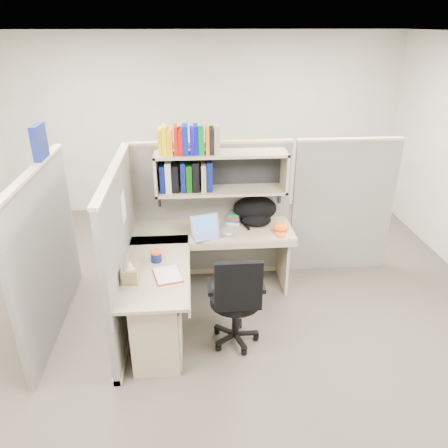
{
  "coord_description": "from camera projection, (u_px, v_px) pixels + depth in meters",
  "views": [
    {
      "loc": [
        -0.22,
        -3.72,
        2.79
      ],
      "look_at": [
        0.09,
        0.25,
        0.94
      ],
      "focal_mm": 35.0,
      "sensor_mm": 36.0,
      "label": 1
    }
  ],
  "objects": [
    {
      "name": "mouse",
      "position": [
        228.0,
        234.0,
        4.62
      ],
      "size": [
        0.1,
        0.07,
        0.03
      ],
      "primitive_type": "ellipsoid",
      "rotation": [
        0.0,
        0.0,
        0.12
      ],
      "color": "#93B0D1",
      "rests_on": "desk"
    },
    {
      "name": "desk",
      "position": [
        175.0,
        298.0,
        4.08
      ],
      "size": [
        1.74,
        1.75,
        0.73
      ],
      "color": "gray",
      "rests_on": "ground"
    },
    {
      "name": "snack_canister",
      "position": [
        156.0,
        256.0,
        4.11
      ],
      "size": [
        0.11,
        0.11,
        0.11
      ],
      "color": "#0E1853",
      "rests_on": "desk"
    },
    {
      "name": "cubicle",
      "position": [
        178.0,
        220.0,
        4.55
      ],
      "size": [
        3.79,
        1.84,
        1.95
      ],
      "color": "slate",
      "rests_on": "ground"
    },
    {
      "name": "task_chair",
      "position": [
        236.0,
        314.0,
        4.01
      ],
      "size": [
        0.51,
        0.48,
        0.99
      ],
      "color": "black",
      "rests_on": "ground"
    },
    {
      "name": "ground",
      "position": [
        217.0,
        316.0,
        4.55
      ],
      "size": [
        6.0,
        6.0,
        0.0
      ],
      "primitive_type": "plane",
      "color": "#39342C",
      "rests_on": "ground"
    },
    {
      "name": "loose_paper",
      "position": [
        168.0,
        274.0,
        3.91
      ],
      "size": [
        0.28,
        0.34,
        0.0
      ],
      "primitive_type": null,
      "rotation": [
        0.0,
        0.0,
        0.24
      ],
      "color": "silver",
      "rests_on": "desk"
    },
    {
      "name": "backpack",
      "position": [
        256.0,
        211.0,
        4.87
      ],
      "size": [
        0.5,
        0.4,
        0.29
      ],
      "primitive_type": null,
      "rotation": [
        0.0,
        0.0,
        -0.03
      ],
      "color": "black",
      "rests_on": "desk"
    },
    {
      "name": "tissue_box",
      "position": [
        130.0,
        271.0,
        3.76
      ],
      "size": [
        0.14,
        0.14,
        0.21
      ],
      "primitive_type": null,
      "rotation": [
        0.0,
        0.0,
        -0.01
      ],
      "color": "#957F54",
      "rests_on": "desk"
    },
    {
      "name": "book_stack",
      "position": [
        235.0,
        217.0,
        4.94
      ],
      "size": [
        0.22,
        0.25,
        0.1
      ],
      "primitive_type": null,
      "rotation": [
        0.0,
        0.0,
        -0.33
      ],
      "color": "gray",
      "rests_on": "desk"
    },
    {
      "name": "room_shell",
      "position": [
        216.0,
        167.0,
        3.87
      ],
      "size": [
        6.0,
        6.0,
        6.0
      ],
      "color": "#AFAB9E",
      "rests_on": "ground"
    },
    {
      "name": "laptop",
      "position": [
        208.0,
        228.0,
        4.55
      ],
      "size": [
        0.38,
        0.38,
        0.22
      ],
      "primitive_type": null,
      "rotation": [
        0.0,
        0.0,
        0.27
      ],
      "color": "silver",
      "rests_on": "desk"
    },
    {
      "name": "orange_cap",
      "position": [
        281.0,
        227.0,
        4.72
      ],
      "size": [
        0.21,
        0.23,
        0.09
      ],
      "primitive_type": null,
      "rotation": [
        0.0,
        0.0,
        -0.22
      ],
      "color": "orange",
      "rests_on": "desk"
    },
    {
      "name": "paper_cup",
      "position": [
        206.0,
        221.0,
        4.85
      ],
      "size": [
        0.07,
        0.07,
        0.1
      ],
      "primitive_type": "cylinder",
      "rotation": [
        0.0,
        0.0,
        -0.03
      ],
      "color": "silver",
      "rests_on": "desk"
    }
  ]
}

